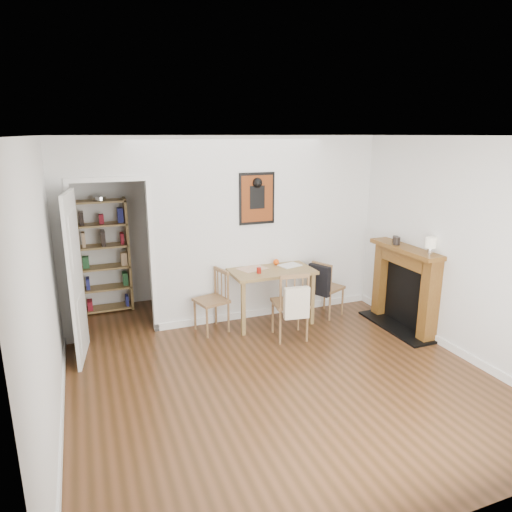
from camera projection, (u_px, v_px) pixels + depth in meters
name	position (u px, v px, depth m)	size (l,w,h in m)	color
ground	(266.00, 361.00, 5.42)	(5.20, 5.20, 0.00)	#58331C
room_shell	(237.00, 232.00, 6.33)	(5.20, 5.20, 5.20)	silver
dining_table	(270.00, 275.00, 6.41)	(1.16, 0.74, 0.79)	#987747
chair_left	(211.00, 301.00, 6.16)	(0.52, 0.52, 0.86)	olive
chair_right	(327.00, 287.00, 6.70)	(0.59, 0.56, 0.84)	olive
chair_front	(290.00, 304.00, 5.94)	(0.53, 0.58, 0.93)	olive
bookshelf	(105.00, 257.00, 6.80)	(0.72, 0.29, 1.71)	#987747
fireplace	(405.00, 285.00, 6.25)	(0.45, 1.25, 1.16)	brown
red_glass	(259.00, 270.00, 6.18)	(0.06, 0.06, 0.08)	maroon
orange_fruit	(276.00, 262.00, 6.57)	(0.08, 0.08, 0.08)	#FF560D
placemat	(252.00, 268.00, 6.40)	(0.38, 0.29, 0.00)	beige
notebook	(290.00, 265.00, 6.53)	(0.29, 0.21, 0.01)	white
mantel_lamp	(431.00, 244.00, 5.71)	(0.13, 0.13, 0.21)	silver
ceramic_jar_a	(397.00, 241.00, 6.18)	(0.09, 0.09, 0.11)	black
ceramic_jar_b	(395.00, 239.00, 6.31)	(0.07, 0.07, 0.09)	black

